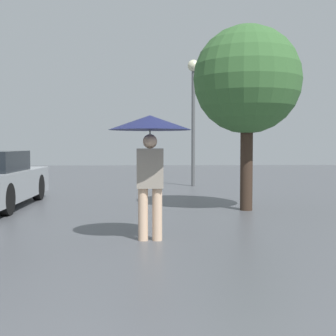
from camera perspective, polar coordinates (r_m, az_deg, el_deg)
pedestrian at (r=6.58m, az=-2.21°, el=3.90°), size 1.17×1.17×1.77m
tree at (r=9.88m, az=9.63°, el=10.47°), size 2.22×2.22×3.80m
street_lamp at (r=15.45m, az=3.11°, el=8.75°), size 0.38×0.38×4.12m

